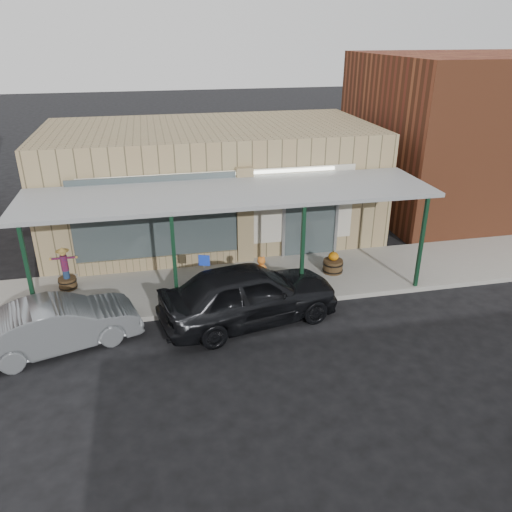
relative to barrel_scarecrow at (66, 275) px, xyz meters
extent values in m
plane|color=black|center=(5.00, -4.21, -0.61)|extent=(120.00, 120.00, 0.00)
cube|color=gray|center=(5.00, -0.61, -0.54)|extent=(40.00, 3.20, 0.15)
cube|color=#927F59|center=(5.00, 3.99, 1.49)|extent=(12.00, 6.00, 4.20)
cube|color=#414C4F|center=(2.80, 0.84, 1.29)|extent=(5.20, 0.06, 2.80)
cube|color=#414C4F|center=(8.00, 0.97, 0.89)|extent=(1.80, 0.06, 2.80)
cube|color=#927F59|center=(5.70, 0.89, 1.09)|extent=(0.55, 0.30, 3.40)
cube|color=#927F59|center=(2.80, 0.89, -0.26)|extent=(5.20, 0.30, 0.50)
cube|color=#BCB6A6|center=(5.00, 0.96, 1.39)|extent=(9.00, 0.02, 2.60)
cube|color=white|center=(5.00, 0.93, 2.59)|extent=(7.50, 0.03, 0.10)
cube|color=gray|center=(5.00, -0.61, 2.44)|extent=(12.00, 3.00, 0.12)
cube|color=#10321E|center=(-0.50, -2.06, 0.94)|extent=(0.10, 0.10, 2.95)
cube|color=#10321E|center=(3.20, -2.06, 0.94)|extent=(0.10, 0.10, 2.95)
cube|color=#10321E|center=(6.80, -2.06, 0.94)|extent=(0.10, 0.10, 2.95)
cube|color=#10321E|center=(10.50, -2.06, 0.94)|extent=(0.10, 0.10, 2.95)
cube|color=brown|center=(18.00, 4.99, 2.64)|extent=(12.00, 8.00, 6.50)
cylinder|color=#49321D|center=(0.00, 0.00, -0.28)|extent=(0.57, 0.57, 0.35)
cylinder|color=navy|center=(0.00, 0.00, 0.02)|extent=(0.21, 0.21, 0.26)
cylinder|color=maroon|center=(0.00, 0.00, 0.39)|extent=(0.23, 0.23, 0.48)
sphere|color=#B49E45|center=(0.00, 0.00, 0.73)|extent=(0.19, 0.19, 0.19)
cone|color=#B49E45|center=(0.00, 0.00, 0.84)|extent=(0.32, 0.32, 0.12)
cylinder|color=#49321D|center=(8.32, -0.61, -0.25)|extent=(0.75, 0.75, 0.42)
ellipsoid|color=orange|center=(8.32, -0.61, 0.10)|extent=(0.34, 0.34, 0.27)
cylinder|color=#4C471E|center=(8.32, -0.61, 0.26)|extent=(0.04, 0.04, 0.06)
cylinder|color=gray|center=(4.03, -1.81, 0.15)|extent=(0.04, 0.04, 1.22)
cube|color=blue|center=(4.03, -1.81, 0.91)|extent=(0.31, 0.12, 0.32)
imported|color=black|center=(5.12, -2.73, 0.23)|extent=(5.21, 2.92, 1.67)
ellipsoid|color=orange|center=(5.65, -1.92, 0.49)|extent=(0.32, 0.27, 0.41)
sphere|color=orange|center=(5.65, -1.87, 0.77)|extent=(0.23, 0.23, 0.23)
cylinder|color=#176822|center=(5.65, -1.92, 0.65)|extent=(0.16, 0.16, 0.02)
imported|color=slate|center=(0.20, -2.96, 0.04)|extent=(4.16, 2.44, 1.29)
camera|label=1|loc=(2.82, -14.42, 6.79)|focal=35.00mm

